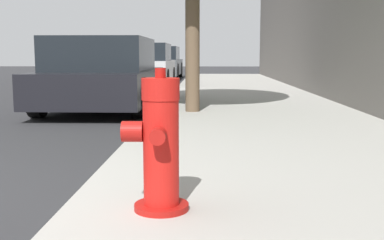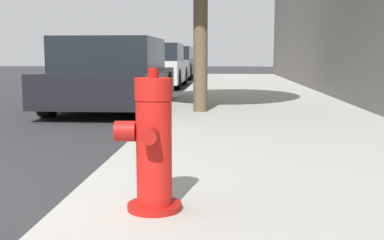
# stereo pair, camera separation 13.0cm
# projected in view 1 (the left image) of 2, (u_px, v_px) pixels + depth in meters

# --- Properties ---
(sidewalk_slab) EXTENTS (3.27, 40.00, 0.13)m
(sidewalk_slab) POSITION_uv_depth(u_px,v_px,m) (343.00, 220.00, 2.78)
(sidewalk_slab) COLOR #A8A59E
(sidewalk_slab) RESTS_ON ground_plane
(fire_hydrant) EXTENTS (0.38, 0.40, 0.81)m
(fire_hydrant) POSITION_uv_depth(u_px,v_px,m) (160.00, 146.00, 2.72)
(fire_hydrant) COLOR #A91511
(fire_hydrant) RESTS_ON sidewalk_slab
(parked_car_near) EXTENTS (1.86, 4.04, 1.32)m
(parked_car_near) POSITION_uv_depth(u_px,v_px,m) (104.00, 75.00, 8.88)
(parked_car_near) COLOR black
(parked_car_near) RESTS_ON ground_plane
(parked_car_mid) EXTENTS (1.73, 3.97, 1.36)m
(parked_car_mid) POSITION_uv_depth(u_px,v_px,m) (144.00, 66.00, 15.17)
(parked_car_mid) COLOR silver
(parked_car_mid) RESTS_ON ground_plane
(parked_car_far) EXTENTS (1.85, 4.44, 1.36)m
(parked_car_far) POSITION_uv_depth(u_px,v_px,m) (159.00, 63.00, 20.47)
(parked_car_far) COLOR #4C5156
(parked_car_far) RESTS_ON ground_plane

